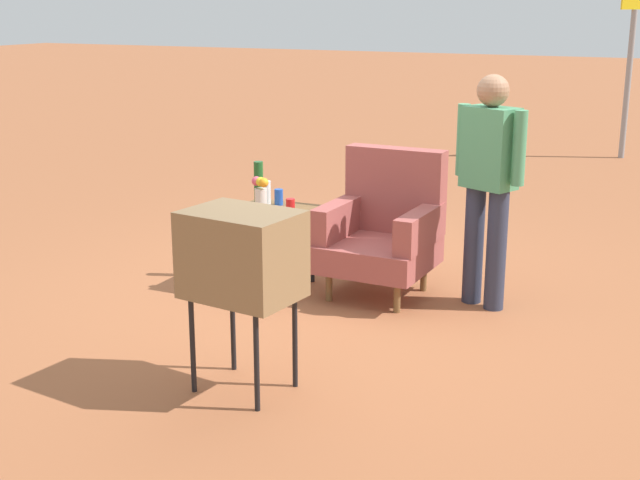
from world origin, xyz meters
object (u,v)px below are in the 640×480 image
(tv_on_stand, at_px, (242,256))
(road_sign, at_px, (630,57))
(soda_can_red, at_px, (290,207))
(bottle_wine_green, at_px, (259,182))
(side_table, at_px, (272,220))
(soda_can_blue, at_px, (279,197))
(flower_vase, at_px, (261,193))
(bottle_short_clear, at_px, (267,194))
(person_standing, at_px, (489,177))
(armchair, at_px, (383,228))

(tv_on_stand, xyz_separation_m, road_sign, (0.99, 8.73, 0.60))
(soda_can_red, bearing_deg, bottle_wine_green, 147.48)
(side_table, xyz_separation_m, bottle_wine_green, (-0.19, 0.14, 0.25))
(soda_can_blue, xyz_separation_m, flower_vase, (-0.00, -0.27, 0.09))
(flower_vase, bearing_deg, bottle_short_clear, 104.91)
(soda_can_red, relative_size, flower_vase, 0.46)
(person_standing, distance_m, soda_can_red, 1.43)
(armchair, height_order, person_standing, person_standing)
(armchair, distance_m, tv_on_stand, 1.93)
(person_standing, height_order, soda_can_blue, person_standing)
(armchair, xyz_separation_m, bottle_wine_green, (-1.00, -0.09, 0.27))
(soda_can_red, relative_size, bottle_short_clear, 0.61)
(tv_on_stand, relative_size, soda_can_red, 8.44)
(armchair, distance_m, bottle_wine_green, 1.04)
(soda_can_blue, bearing_deg, armchair, 6.40)
(armchair, relative_size, flower_vase, 4.00)
(person_standing, distance_m, flower_vase, 1.64)
(road_sign, bearing_deg, bottle_wine_green, -105.43)
(soda_can_red, height_order, flower_vase, flower_vase)
(person_standing, bearing_deg, tv_on_stand, -113.34)
(bottle_wine_green, xyz_separation_m, flower_vase, (0.17, -0.28, -0.01))
(flower_vase, bearing_deg, side_table, 81.22)
(armchair, xyz_separation_m, soda_can_red, (-0.59, -0.35, 0.17))
(bottle_short_clear, xyz_separation_m, flower_vase, (0.05, -0.17, 0.05))
(person_standing, relative_size, flower_vase, 6.19)
(road_sign, relative_size, soda_can_blue, 20.00)
(bottle_wine_green, relative_size, bottle_short_clear, 1.60)
(soda_can_red, distance_m, flower_vase, 0.25)
(armchair, distance_m, side_table, 0.84)
(tv_on_stand, distance_m, flower_vase, 1.71)
(armchair, xyz_separation_m, bottle_short_clear, (-0.87, -0.19, 0.21))
(armchair, xyz_separation_m, road_sign, (0.91, 6.82, 0.88))
(person_standing, height_order, road_sign, road_sign)
(bottle_wine_green, bearing_deg, bottle_short_clear, -40.16)
(tv_on_stand, bearing_deg, armchair, 87.55)
(road_sign, bearing_deg, armchair, -97.58)
(soda_can_blue, bearing_deg, bottle_wine_green, 178.60)
(soda_can_blue, height_order, flower_vase, flower_vase)
(soda_can_red, distance_m, bottle_wine_green, 0.49)
(soda_can_blue, bearing_deg, road_sign, 75.94)
(soda_can_blue, bearing_deg, side_table, -82.71)
(armchair, distance_m, soda_can_red, 0.71)
(side_table, bearing_deg, bottle_wine_green, 143.50)
(bottle_wine_green, distance_m, flower_vase, 0.33)
(soda_can_blue, relative_size, bottle_short_clear, 0.61)
(tv_on_stand, xyz_separation_m, bottle_short_clear, (-0.79, 1.72, -0.07))
(side_table, height_order, person_standing, person_standing)
(road_sign, xyz_separation_m, soda_can_blue, (-1.73, -6.91, -0.71))
(tv_on_stand, xyz_separation_m, flower_vase, (-0.74, 1.54, -0.03))
(bottle_wine_green, distance_m, soda_can_blue, 0.20)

